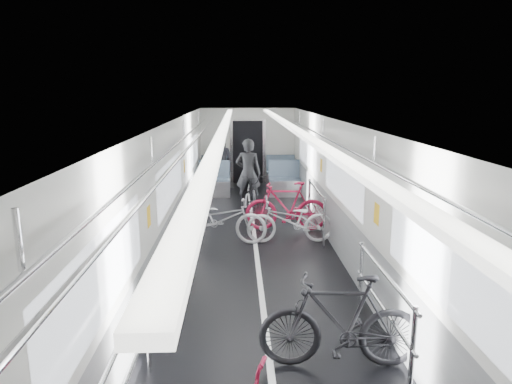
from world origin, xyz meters
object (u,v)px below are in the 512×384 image
bike_right_near (341,321)px  person_standing (248,173)px  bike_aisle (253,190)px  bike_left_far (221,219)px  bike_right_mid (290,220)px  person_seated (220,162)px  bike_right_far (287,206)px

bike_right_near → person_standing: (-0.81, 7.01, 0.36)m
bike_right_near → bike_aisle: 6.94m
bike_left_far → person_standing: bearing=-1.1°
bike_right_mid → bike_right_near: bearing=0.4°
bike_right_mid → person_standing: 2.99m
bike_left_far → person_seated: size_ratio=1.05×
bike_right_far → bike_right_mid: bearing=2.7°
person_standing → bike_right_near: bearing=106.8°
bike_right_near → person_standing: bearing=-170.1°
person_standing → person_seated: bearing=-58.9°
bike_right_far → bike_aisle: 2.06m
bike_right_mid → person_standing: person_standing is taller
bike_right_far → person_standing: person_standing is taller
person_seated → person_standing: bearing=126.6°
bike_left_far → bike_right_mid: 1.36m
bike_aisle → person_standing: (-0.11, 0.10, 0.42)m
bike_left_far → bike_right_mid: size_ratio=1.07×
bike_left_far → bike_aisle: bike_left_far is taller
bike_left_far → bike_right_far: bike_right_far is taller
bike_right_near → bike_right_far: bearing=-176.1°
person_standing → bike_right_far: bearing=120.6°
bike_left_far → person_standing: 2.88m
bike_right_far → bike_left_far: bearing=-57.9°
bike_right_near → bike_right_mid: 4.15m
bike_right_near → bike_right_mid: size_ratio=1.02×
bike_left_far → bike_right_near: size_ratio=1.04×
bike_right_mid → person_seated: (-1.54, 4.94, 0.42)m
bike_aisle → person_seated: bearing=110.6°
bike_right_near → person_seated: person_seated is taller
bike_right_mid → bike_right_far: size_ratio=0.97×
bike_right_far → bike_right_near: bearing=4.3°
bike_right_near → bike_left_far: bearing=-158.1°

